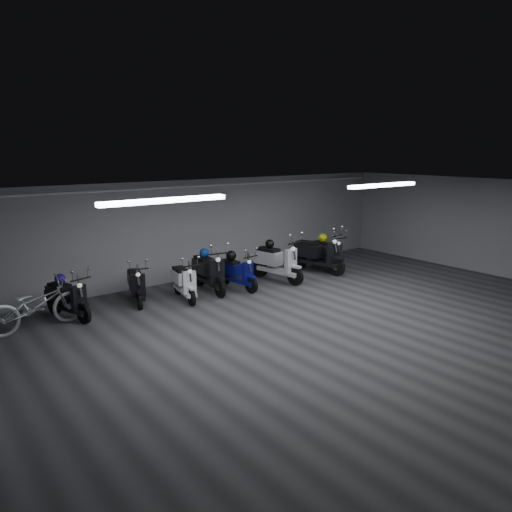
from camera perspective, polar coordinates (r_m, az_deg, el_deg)
floor at (r=10.17m, az=7.98°, el=-8.39°), size 14.00×10.00×0.01m
ceiling at (r=9.54m, az=8.49°, el=7.59°), size 14.00×10.00×0.01m
back_wall at (r=13.65m, az=-6.93°, el=3.17°), size 14.00×0.01×2.80m
right_wall at (r=15.49m, az=26.74°, el=3.02°), size 0.01×10.00×2.80m
fluor_strip_left at (r=8.56m, az=-10.80°, el=6.52°), size 2.40×0.18×0.08m
fluor_strip_right at (r=12.46m, az=14.90°, el=8.15°), size 2.40×0.18×0.08m
conduit at (r=13.44m, az=-6.89°, el=8.26°), size 13.60×0.05×0.05m
scooter_0 at (r=11.13m, az=-21.57°, el=-4.01°), size 1.00×1.71×1.21m
scooter_1 at (r=11.77m, az=-14.10°, el=-2.67°), size 0.97×1.68×1.19m
scooter_2 at (r=11.80m, az=-8.60°, el=-2.38°), size 0.82×1.67×1.19m
scooter_3 at (r=12.38m, az=-5.64°, el=-1.12°), size 0.82×1.92×1.38m
scooter_4 at (r=12.55m, az=-2.28°, el=-1.35°), size 0.76×1.65×1.18m
scooter_6 at (r=13.29m, az=2.51°, el=0.04°), size 0.98×2.04×1.46m
scooter_8 at (r=14.33m, az=7.32°, el=0.90°), size 1.13×2.08×1.47m
scooter_9 at (r=14.76m, az=8.47°, el=0.89°), size 0.80×1.82×1.31m
bicycle at (r=10.74m, az=-24.81°, el=-4.74°), size 2.01×0.88×1.26m
helmet_0 at (r=13.40m, az=1.63°, el=1.46°), size 0.25×0.25×0.25m
helmet_1 at (r=14.89m, az=7.92°, el=2.16°), size 0.27×0.27×0.27m
helmet_2 at (r=12.65m, az=-2.98°, el=0.04°), size 0.28×0.28×0.28m
helmet_3 at (r=12.54m, az=-6.18°, el=0.39°), size 0.24×0.24×0.24m
helmet_4 at (r=11.25m, az=-22.32°, el=-2.53°), size 0.23×0.23×0.23m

